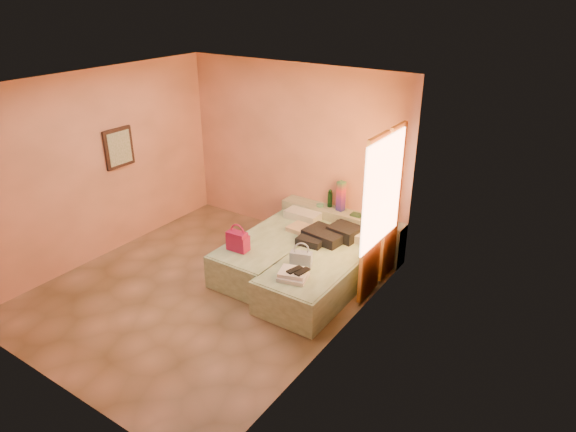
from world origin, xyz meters
name	(u,v)px	position (x,y,z in m)	size (l,w,h in m)	color
ground	(205,289)	(0.00, 0.00, 0.00)	(4.50, 4.50, 0.00)	tan
room_walls	(237,158)	(0.21, 0.57, 1.79)	(4.02, 4.51, 2.81)	#FFA888
headboard_ledge	(341,230)	(0.98, 2.10, 0.33)	(2.05, 0.30, 0.65)	#AEB695
bed_left	(275,252)	(0.44, 1.05, 0.25)	(0.90, 2.00, 0.50)	beige
bed_right	(321,274)	(1.34, 0.89, 0.25)	(0.90, 2.00, 0.50)	beige
water_bottle	(330,199)	(0.73, 2.16, 0.79)	(0.08, 0.08, 0.27)	#153A1B
rainbow_box	(341,196)	(0.93, 2.13, 0.89)	(0.11, 0.11, 0.48)	#A31445
small_dish	(320,205)	(0.59, 2.09, 0.66)	(0.12, 0.12, 0.03)	#519473
green_book	(357,215)	(1.24, 2.08, 0.66)	(0.17, 0.13, 0.03)	#244328
flower_vase	(383,215)	(1.68, 2.05, 0.79)	(0.21, 0.21, 0.27)	white
magenta_handbag	(238,241)	(0.25, 0.45, 0.64)	(0.30, 0.17, 0.28)	#A31445
khaki_garment	(302,229)	(0.67, 1.44, 0.53)	(0.39, 0.31, 0.07)	tan
clothes_pile	(328,235)	(1.15, 1.38, 0.59)	(0.62, 0.62, 0.19)	black
blue_handbag	(301,258)	(1.19, 0.59, 0.59)	(0.29, 0.12, 0.18)	#3B5D8D
towel_stack	(293,275)	(1.30, 0.24, 0.55)	(0.35, 0.30, 0.10)	silver
sandal_pair	(298,271)	(1.35, 0.28, 0.61)	(0.16, 0.22, 0.02)	black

